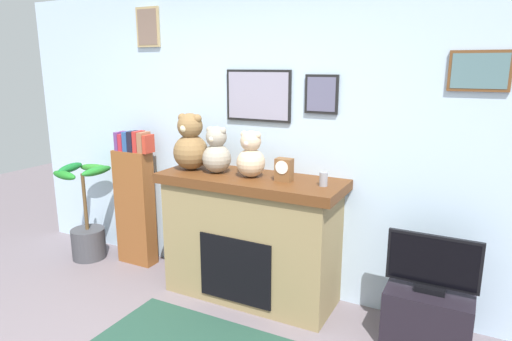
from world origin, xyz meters
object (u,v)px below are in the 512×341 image
object	(u,v)px
bookshelf	(135,201)
tv_stand	(428,317)
teddy_bear_tan	(251,156)
fireplace	(251,237)
potted_plant	(87,225)
teddy_bear_grey	(191,144)
teddy_bear_cream	(217,152)
mantel_clock	(284,170)
candle_jar	(323,179)
television	(433,264)

from	to	relation	value
bookshelf	tv_stand	bearing A→B (deg)	-2.07
bookshelf	teddy_bear_tan	size ratio (longest dim) A/B	3.58
fireplace	potted_plant	world-z (taller)	fireplace
teddy_bear_tan	teddy_bear_grey	bearing A→B (deg)	-179.99
teddy_bear_grey	teddy_bear_cream	world-z (taller)	teddy_bear_grey
bookshelf	teddy_bear_tan	xyz separation A→B (m)	(1.34, -0.09, 0.59)
mantel_clock	teddy_bear_tan	size ratio (longest dim) A/B	0.48
tv_stand	teddy_bear_tan	xyz separation A→B (m)	(-1.42, 0.01, 1.03)
potted_plant	candle_jar	bearing A→B (deg)	1.51
potted_plant	teddy_bear_grey	xyz separation A→B (m)	(1.28, 0.06, 0.94)
mantel_clock	teddy_bear_grey	world-z (taller)	teddy_bear_grey
candle_jar	teddy_bear_tan	world-z (taller)	teddy_bear_tan
fireplace	bookshelf	size ratio (longest dim) A/B	1.15
fireplace	tv_stand	bearing A→B (deg)	-1.04
fireplace	candle_jar	world-z (taller)	candle_jar
teddy_bear_grey	teddy_bear_tan	size ratio (longest dim) A/B	1.30
tv_stand	candle_jar	xyz separation A→B (m)	(-0.81, 0.01, 0.91)
tv_stand	potted_plant	bearing A→B (deg)	-179.01
television	teddy_bear_cream	xyz separation A→B (m)	(-1.75, 0.01, 0.63)
tv_stand	teddy_bear_tan	size ratio (longest dim) A/B	1.55
bookshelf	fireplace	bearing A→B (deg)	-3.17
tv_stand	mantel_clock	xyz separation A→B (m)	(-1.13, 0.01, 0.95)
potted_plant	teddy_bear_tan	size ratio (longest dim) A/B	2.63
fireplace	potted_plant	bearing A→B (deg)	-177.44
bookshelf	candle_jar	bearing A→B (deg)	-2.68
potted_plant	teddy_bear_tan	bearing A→B (deg)	1.99
teddy_bear_grey	mantel_clock	bearing A→B (deg)	-0.05
candle_jar	teddy_bear_cream	world-z (taller)	teddy_bear_cream
tv_stand	mantel_clock	distance (m)	1.48
television	tv_stand	bearing A→B (deg)	90.00
potted_plant	teddy_bear_grey	size ratio (longest dim) A/B	2.03
mantel_clock	television	bearing A→B (deg)	-0.43
television	teddy_bear_grey	xyz separation A→B (m)	(-2.01, 0.01, 0.67)
television	teddy_bear_tan	bearing A→B (deg)	179.62
candle_jar	television	bearing A→B (deg)	-0.70
bookshelf	mantel_clock	size ratio (longest dim) A/B	7.49
mantel_clock	teddy_bear_tan	world-z (taller)	teddy_bear_tan
fireplace	candle_jar	size ratio (longest dim) A/B	14.55
bookshelf	teddy_bear_grey	world-z (taller)	teddy_bear_grey
television	candle_jar	world-z (taller)	candle_jar
candle_jar	bookshelf	bearing A→B (deg)	177.32
tv_stand	mantel_clock	bearing A→B (deg)	179.65
bookshelf	teddy_bear_grey	distance (m)	1.00
television	teddy_bear_tan	world-z (taller)	teddy_bear_tan
teddy_bear_tan	television	bearing A→B (deg)	-0.38
teddy_bear_tan	mantel_clock	bearing A→B (deg)	-0.19
television	mantel_clock	size ratio (longest dim) A/B	3.43
television	potted_plant	bearing A→B (deg)	-179.04
tv_stand	candle_jar	world-z (taller)	candle_jar
tv_stand	teddy_bear_grey	world-z (taller)	teddy_bear_grey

